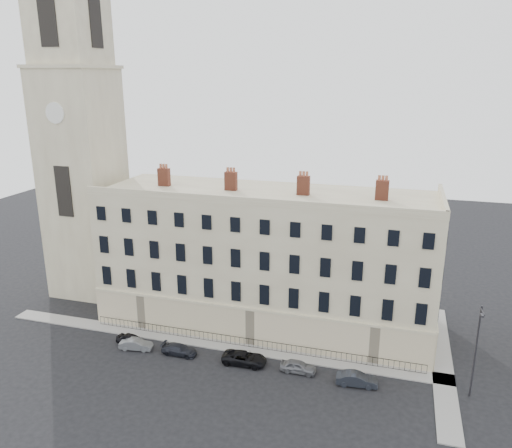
{
  "coord_description": "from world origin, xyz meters",
  "views": [
    {
      "loc": [
        7.64,
        -38.31,
        26.95
      ],
      "look_at": [
        -6.57,
        10.0,
        11.99
      ],
      "focal_mm": 35.0,
      "sensor_mm": 36.0,
      "label": 1
    }
  ],
  "objects_px": {
    "car_c": "(179,350)",
    "car_f": "(357,379)",
    "car_b": "(136,344)",
    "car_e": "(298,367)",
    "car_d": "(244,358)",
    "streetlamp": "(476,348)",
    "car_a": "(132,340)"
  },
  "relations": [
    {
      "from": "car_a",
      "to": "car_f",
      "type": "distance_m",
      "value": 23.13
    },
    {
      "from": "car_b",
      "to": "streetlamp",
      "type": "xyz_separation_m",
      "value": [
        31.99,
        1.14,
        4.26
      ]
    },
    {
      "from": "car_c",
      "to": "car_f",
      "type": "xyz_separation_m",
      "value": [
        17.66,
        -0.27,
        0.08
      ]
    },
    {
      "from": "car_b",
      "to": "car_e",
      "type": "xyz_separation_m",
      "value": [
        16.82,
        0.65,
        0.03
      ]
    },
    {
      "from": "car_e",
      "to": "car_f",
      "type": "distance_m",
      "value": 5.54
    },
    {
      "from": "car_b",
      "to": "car_e",
      "type": "distance_m",
      "value": 16.83
    },
    {
      "from": "car_d",
      "to": "streetlamp",
      "type": "relative_size",
      "value": 0.5
    },
    {
      "from": "car_e",
      "to": "car_d",
      "type": "bearing_deg",
      "value": 90.58
    },
    {
      "from": "car_b",
      "to": "car_e",
      "type": "relative_size",
      "value": 0.98
    },
    {
      "from": "car_a",
      "to": "car_c",
      "type": "xyz_separation_m",
      "value": [
        5.46,
        -0.26,
        -0.06
      ]
    },
    {
      "from": "car_b",
      "to": "car_f",
      "type": "distance_m",
      "value": 22.33
    },
    {
      "from": "car_c",
      "to": "car_d",
      "type": "distance_m",
      "value": 6.82
    },
    {
      "from": "car_c",
      "to": "car_a",
      "type": "bearing_deg",
      "value": 87.73
    },
    {
      "from": "car_a",
      "to": "car_d",
      "type": "relative_size",
      "value": 0.8
    },
    {
      "from": "car_d",
      "to": "car_f",
      "type": "distance_m",
      "value": 10.85
    },
    {
      "from": "car_a",
      "to": "car_b",
      "type": "height_order",
      "value": "car_a"
    },
    {
      "from": "car_c",
      "to": "streetlamp",
      "type": "distance_m",
      "value": 27.66
    },
    {
      "from": "car_c",
      "to": "car_d",
      "type": "relative_size",
      "value": 0.84
    },
    {
      "from": "streetlamp",
      "to": "car_c",
      "type": "bearing_deg",
      "value": 175.71
    },
    {
      "from": "car_c",
      "to": "streetlamp",
      "type": "bearing_deg",
      "value": -87.92
    },
    {
      "from": "car_b",
      "to": "car_c",
      "type": "height_order",
      "value": "car_b"
    },
    {
      "from": "car_c",
      "to": "car_e",
      "type": "height_order",
      "value": "car_e"
    },
    {
      "from": "car_c",
      "to": "car_f",
      "type": "bearing_deg",
      "value": -90.46
    },
    {
      "from": "streetlamp",
      "to": "car_f",
      "type": "bearing_deg",
      "value": -179.67
    },
    {
      "from": "car_a",
      "to": "car_d",
      "type": "bearing_deg",
      "value": -81.45
    },
    {
      "from": "car_b",
      "to": "car_a",
      "type": "bearing_deg",
      "value": 43.41
    },
    {
      "from": "car_e",
      "to": "car_a",
      "type": "bearing_deg",
      "value": 89.98
    },
    {
      "from": "car_a",
      "to": "car_c",
      "type": "distance_m",
      "value": 5.47
    },
    {
      "from": "car_a",
      "to": "streetlamp",
      "type": "height_order",
      "value": "streetlamp"
    },
    {
      "from": "streetlamp",
      "to": "car_e",
      "type": "bearing_deg",
      "value": 175.89
    },
    {
      "from": "car_a",
      "to": "car_c",
      "type": "relative_size",
      "value": 0.95
    },
    {
      "from": "car_a",
      "to": "car_d",
      "type": "height_order",
      "value": "car_d"
    }
  ]
}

